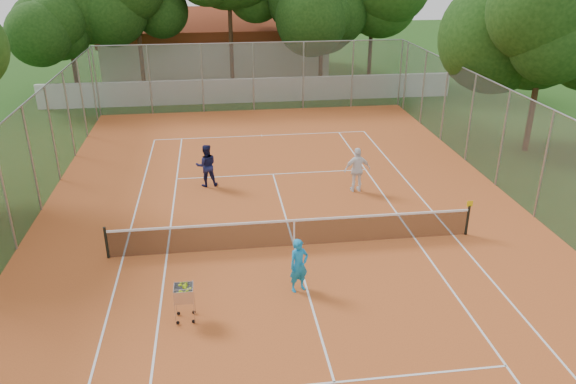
{
  "coord_description": "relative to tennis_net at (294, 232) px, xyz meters",
  "views": [
    {
      "loc": [
        -2.35,
        -16.05,
        9.03
      ],
      "look_at": [
        0.0,
        1.5,
        1.3
      ],
      "focal_mm": 35.0,
      "sensor_mm": 36.0,
      "label": 1
    }
  ],
  "objects": [
    {
      "name": "perimeter_fence",
      "position": [
        0.0,
        0.0,
        1.49
      ],
      "size": [
        18.0,
        34.0,
        4.0
      ],
      "primitive_type": "cube",
      "color": "slate",
      "rests_on": "ground"
    },
    {
      "name": "player_near",
      "position": [
        -0.24,
        -2.58,
        0.31
      ],
      "size": [
        0.69,
        0.58,
        1.61
      ],
      "primitive_type": "imported",
      "rotation": [
        0.0,
        0.0,
        0.39
      ],
      "color": "#1786C7",
      "rests_on": "court_pad"
    },
    {
      "name": "boundary_wall",
      "position": [
        0.0,
        19.0,
        0.24
      ],
      "size": [
        26.0,
        0.3,
        1.5
      ],
      "primitive_type": "cube",
      "color": "silver",
      "rests_on": "ground"
    },
    {
      "name": "ground",
      "position": [
        0.0,
        0.0,
        -0.51
      ],
      "size": [
        120.0,
        120.0,
        0.0
      ],
      "primitive_type": "plane",
      "color": "#183A0F",
      "rests_on": "ground"
    },
    {
      "name": "clubhouse",
      "position": [
        -2.0,
        29.0,
        1.69
      ],
      "size": [
        16.4,
        9.0,
        4.4
      ],
      "primitive_type": "cube",
      "color": "beige",
      "rests_on": "ground"
    },
    {
      "name": "player_far_left",
      "position": [
        -2.82,
        5.52,
        0.39
      ],
      "size": [
        0.92,
        0.75,
        1.77
      ],
      "primitive_type": "imported",
      "rotation": [
        0.0,
        0.0,
        3.24
      ],
      "color": "#171A45",
      "rests_on": "court_pad"
    },
    {
      "name": "court_lines",
      "position": [
        0.0,
        0.0,
        -0.49
      ],
      "size": [
        10.98,
        23.78,
        0.01
      ],
      "primitive_type": "cube",
      "color": "white",
      "rests_on": "court_pad"
    },
    {
      "name": "tropical_trees",
      "position": [
        0.0,
        22.0,
        4.49
      ],
      "size": [
        29.0,
        19.0,
        10.0
      ],
      "primitive_type": "cube",
      "color": "black",
      "rests_on": "ground"
    },
    {
      "name": "ball_hopper",
      "position": [
        -3.4,
        -3.57,
        0.06
      ],
      "size": [
        0.59,
        0.59,
        1.1
      ],
      "primitive_type": "cube",
      "rotation": [
        0.0,
        0.0,
        0.12
      ],
      "color": "silver",
      "rests_on": "court_pad"
    },
    {
      "name": "tennis_net",
      "position": [
        0.0,
        0.0,
        0.0
      ],
      "size": [
        11.88,
        0.1,
        0.98
      ],
      "primitive_type": "cube",
      "color": "black",
      "rests_on": "court_pad"
    },
    {
      "name": "player_far_right",
      "position": [
        3.14,
        4.17,
        0.42
      ],
      "size": [
        1.09,
        0.49,
        1.82
      ],
      "primitive_type": "imported",
      "rotation": [
        0.0,
        0.0,
        3.19
      ],
      "color": "white",
      "rests_on": "court_pad"
    },
    {
      "name": "court_pad",
      "position": [
        0.0,
        0.0,
        -0.5
      ],
      "size": [
        18.0,
        34.0,
        0.02
      ],
      "primitive_type": "cube",
      "color": "#C15A25",
      "rests_on": "ground"
    }
  ]
}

